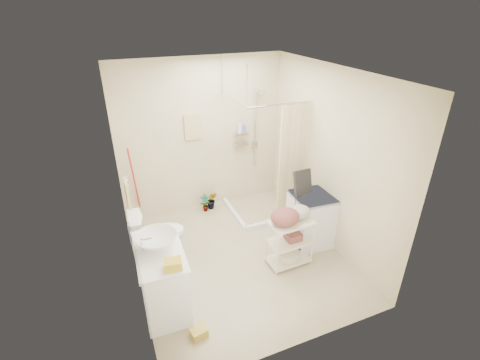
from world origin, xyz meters
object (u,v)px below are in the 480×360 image
object	(u,v)px
vanity	(163,278)
laundry_rack	(290,238)
washing_machine	(310,219)
toilet	(158,234)

from	to	relation	value
vanity	laundry_rack	world-z (taller)	same
laundry_rack	washing_machine	bearing A→B (deg)	27.71
vanity	toilet	bearing A→B (deg)	84.91
vanity	toilet	size ratio (longest dim) A/B	1.23
vanity	laundry_rack	bearing A→B (deg)	5.83
toilet	washing_machine	distance (m)	2.24
washing_machine	laundry_rack	bearing A→B (deg)	-146.49
toilet	laundry_rack	size ratio (longest dim) A/B	0.93
washing_machine	laundry_rack	distance (m)	0.61
toilet	washing_machine	xyz separation A→B (m)	(2.18, -0.52, 0.02)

